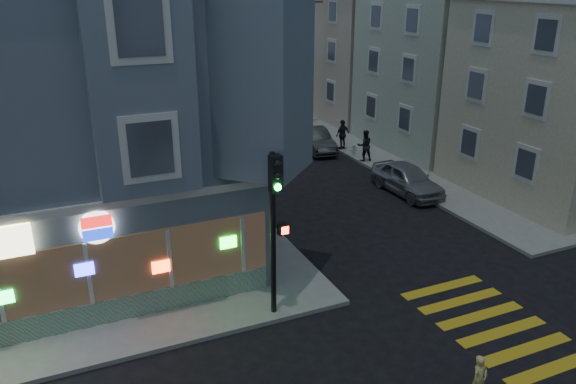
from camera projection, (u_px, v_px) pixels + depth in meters
ground at (292, 364)px, 15.66m from camera, size 120.00×120.00×0.00m
sidewalk_ne at (438, 114)px, 43.97m from camera, size 24.00×42.00×0.15m
corner_building at (22, 101)px, 20.68m from camera, size 14.60×14.60×11.40m
row_house_b at (472, 58)px, 34.76m from camera, size 12.00×8.60×10.50m
row_house_c at (390, 54)px, 42.71m from camera, size 12.00×8.60×9.00m
row_house_d at (334, 33)px, 50.12m from camera, size 12.00×8.60×10.50m
utility_pole at (307, 59)px, 38.97m from camera, size 2.20×0.30×9.00m
street_tree_near at (277, 60)px, 44.47m from camera, size 3.00×3.00×5.30m
street_tree_far at (243, 49)px, 51.30m from camera, size 3.00×3.00×5.30m
running_child at (479, 379)px, 14.10m from camera, size 0.52×0.39×1.32m
pedestrian_a at (365, 145)px, 32.24m from camera, size 1.00×0.85×1.81m
pedestrian_b at (343, 134)px, 34.46m from camera, size 1.17×0.76×1.84m
parked_car_a at (407, 179)px, 27.80m from camera, size 1.90×4.48×1.51m
parked_car_b at (316, 140)px, 34.68m from camera, size 1.99×4.37×1.39m
parked_car_c at (266, 124)px, 38.68m from camera, size 2.23×4.39×1.22m
parked_car_d at (241, 109)px, 43.12m from camera, size 2.61×4.64×1.22m
traffic_signal at (275, 209)px, 16.50m from camera, size 0.62×0.59×5.29m
fire_hydrant at (354, 149)px, 33.42m from camera, size 0.40×0.23×0.69m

